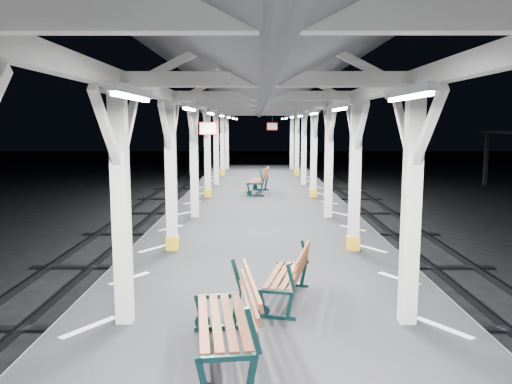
{
  "coord_description": "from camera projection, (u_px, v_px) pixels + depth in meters",
  "views": [
    {
      "loc": [
        -0.12,
        -8.77,
        3.8
      ],
      "look_at": [
        -0.15,
        2.85,
        2.2
      ],
      "focal_mm": 35.0,
      "sensor_mm": 36.0,
      "label": 1
    }
  ],
  "objects": [
    {
      "name": "bench_far",
      "position": [
        261.0,
        180.0,
        20.06
      ],
      "size": [
        0.92,
        1.97,
        1.03
      ],
      "rotation": [
        0.0,
        0.0,
        -0.12
      ],
      "color": "black",
      "rests_on": "platform"
    },
    {
      "name": "bench_mid",
      "position": [
        291.0,
        274.0,
        7.83
      ],
      "size": [
        0.9,
        1.64,
        0.84
      ],
      "rotation": [
        0.0,
        0.0,
        -0.22
      ],
      "color": "black",
      "rests_on": "platform"
    },
    {
      "name": "bench_near",
      "position": [
        232.0,
        317.0,
        5.85
      ],
      "size": [
        0.93,
        1.95,
        1.02
      ],
      "rotation": [
        0.0,
        0.0,
        0.13
      ],
      "color": "black",
      "rests_on": "platform"
    },
    {
      "name": "canopy",
      "position": [
        264.0,
        79.0,
        8.57
      ],
      "size": [
        5.4,
        49.0,
        4.65
      ],
      "color": "silver",
      "rests_on": "platform"
    },
    {
      "name": "platform",
      "position": [
        264.0,
        305.0,
        9.14
      ],
      "size": [
        6.0,
        50.0,
        1.0
      ],
      "primitive_type": "cube",
      "color": "black",
      "rests_on": "ground"
    },
    {
      "name": "hazard_stripes_left",
      "position": [
        130.0,
        278.0,
        9.07
      ],
      "size": [
        1.0,
        48.0,
        0.01
      ],
      "primitive_type": "cube",
      "color": "silver",
      "rests_on": "platform"
    },
    {
      "name": "hazard_stripes_right",
      "position": [
        399.0,
        279.0,
        9.06
      ],
      "size": [
        1.0,
        48.0,
        0.01
      ],
      "primitive_type": "cube",
      "color": "silver",
      "rests_on": "platform"
    },
    {
      "name": "ground",
      "position": [
        264.0,
        331.0,
        9.2
      ],
      "size": [
        120.0,
        120.0,
        0.0
      ],
      "primitive_type": "plane",
      "color": "black",
      "rests_on": "ground"
    }
  ]
}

